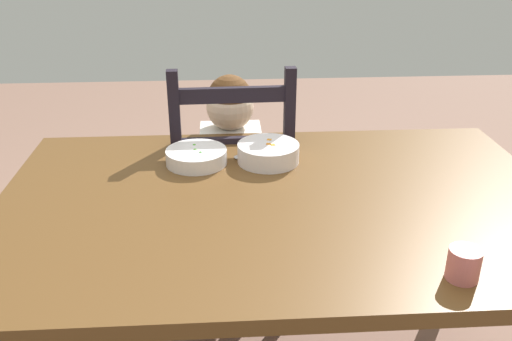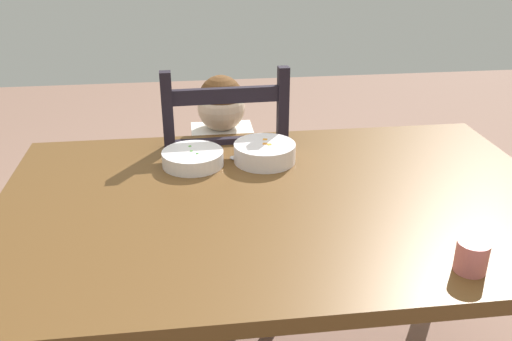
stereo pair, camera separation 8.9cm
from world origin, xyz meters
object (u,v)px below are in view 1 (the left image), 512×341
(spoon, at_px, (246,159))
(child_figure, at_px, (231,164))
(dining_table, at_px, (280,228))
(bowl_of_carrots, at_px, (268,152))
(dining_chair, at_px, (232,202))
(bowl_of_peas, at_px, (196,156))
(drinking_cup, at_px, (464,264))

(spoon, bearing_deg, child_figure, 98.99)
(dining_table, distance_m, bowl_of_carrots, 0.28)
(dining_chair, distance_m, bowl_of_carrots, 0.45)
(child_figure, bearing_deg, bowl_of_peas, -110.86)
(bowl_of_peas, height_order, drinking_cup, drinking_cup)
(bowl_of_carrots, height_order, drinking_cup, drinking_cup)
(drinking_cup, bearing_deg, dining_table, 131.56)
(spoon, bearing_deg, dining_table, -72.96)
(dining_table, xyz_separation_m, child_figure, (-0.12, 0.54, -0.04))
(bowl_of_peas, xyz_separation_m, spoon, (0.15, 0.02, -0.02))
(spoon, bearing_deg, dining_chair, 98.55)
(dining_chair, relative_size, drinking_cup, 14.53)
(dining_table, xyz_separation_m, bowl_of_peas, (-0.24, 0.25, 0.12))
(dining_chair, relative_size, child_figure, 1.07)
(child_figure, relative_size, bowl_of_peas, 5.14)
(child_figure, distance_m, bowl_of_peas, 0.35)
(dining_chair, distance_m, bowl_of_peas, 0.45)
(dining_chair, relative_size, bowl_of_carrots, 5.38)
(bowl_of_peas, bearing_deg, child_figure, 69.14)
(dining_table, xyz_separation_m, dining_chair, (-0.12, 0.54, -0.20))
(dining_chair, height_order, bowl_of_carrots, dining_chair)
(dining_table, distance_m, bowl_of_peas, 0.36)
(child_figure, distance_m, spoon, 0.31)
(dining_chair, relative_size, spoon, 7.77)
(child_figure, xyz_separation_m, bowl_of_carrots, (0.11, -0.29, 0.17))
(dining_table, height_order, bowl_of_peas, bowl_of_peas)
(dining_table, distance_m, drinking_cup, 0.54)
(child_figure, relative_size, spoon, 7.29)
(dining_table, xyz_separation_m, bowl_of_carrots, (-0.01, 0.25, 0.13))
(bowl_of_peas, relative_size, drinking_cup, 2.65)
(dining_table, relative_size, drinking_cup, 21.70)
(bowl_of_peas, relative_size, bowl_of_carrots, 0.98)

